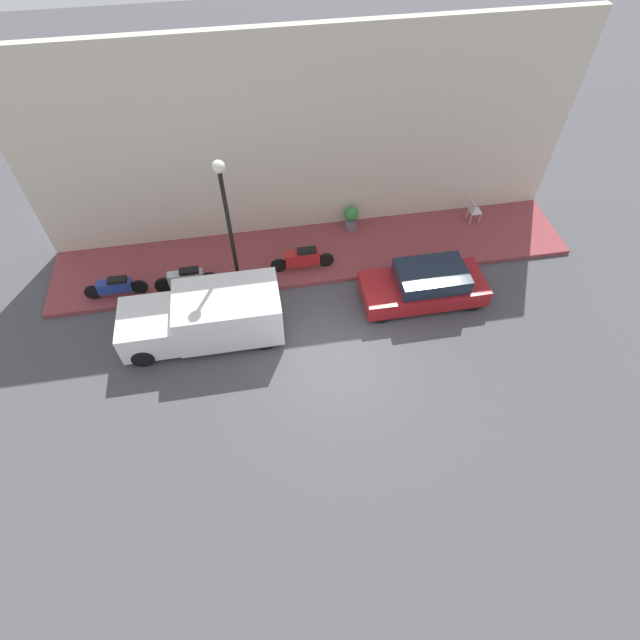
% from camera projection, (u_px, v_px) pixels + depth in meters
% --- Properties ---
extents(ground_plane, '(60.00, 60.00, 0.00)m').
position_uv_depth(ground_plane, '(339.00, 359.00, 14.69)').
color(ground_plane, '#47474C').
extents(sidewalk, '(2.91, 17.69, 0.15)m').
position_uv_depth(sidewalk, '(314.00, 253.00, 17.45)').
color(sidewalk, brown).
rests_on(sidewalk, ground_plane).
extents(building_facade, '(0.30, 17.69, 6.88)m').
position_uv_depth(building_facade, '(305.00, 141.00, 15.85)').
color(building_facade, beige).
rests_on(building_facade, ground_plane).
extents(parked_car, '(1.67, 3.91, 1.25)m').
position_uv_depth(parked_car, '(425.00, 285.00, 15.75)').
color(parked_car, maroon).
rests_on(parked_car, ground_plane).
extents(delivery_van, '(1.83, 4.67, 1.63)m').
position_uv_depth(delivery_van, '(205.00, 317.00, 14.62)').
color(delivery_van, white).
rests_on(delivery_van, ground_plane).
extents(motorcycle_red, '(0.30, 2.12, 0.84)m').
position_uv_depth(motorcycle_red, '(303.00, 259.00, 16.52)').
color(motorcycle_red, '#B21E1E').
rests_on(motorcycle_red, sidewalk).
extents(scooter_silver, '(0.30, 2.05, 0.88)m').
position_uv_depth(scooter_silver, '(187.00, 279.00, 15.89)').
color(scooter_silver, '#B7B7BF').
rests_on(scooter_silver, sidewalk).
extents(motorcycle_blue, '(0.30, 1.96, 0.73)m').
position_uv_depth(motorcycle_blue, '(115.00, 287.00, 15.79)').
color(motorcycle_blue, navy).
rests_on(motorcycle_blue, sidewalk).
extents(streetlamp, '(0.35, 0.35, 4.67)m').
position_uv_depth(streetlamp, '(226.00, 210.00, 13.93)').
color(streetlamp, black).
rests_on(streetlamp, sidewalk).
extents(potted_plant, '(0.52, 0.52, 0.90)m').
position_uv_depth(potted_plant, '(351.00, 217.00, 17.82)').
color(potted_plant, slate).
rests_on(potted_plant, sidewalk).
extents(cafe_chair, '(0.40, 0.40, 0.89)m').
position_uv_depth(cafe_chair, '(473.00, 210.00, 18.06)').
color(cafe_chair, silver).
rests_on(cafe_chair, sidewalk).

